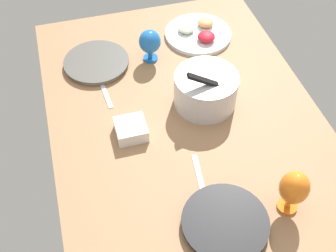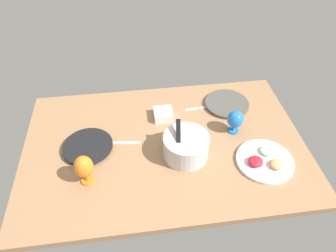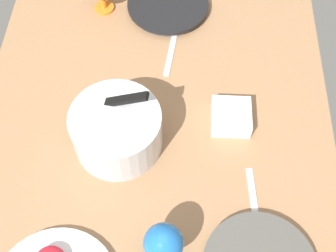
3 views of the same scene
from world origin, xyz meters
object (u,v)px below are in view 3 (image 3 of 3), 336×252
Objects in this scene: dinner_plate_right at (168,6)px; mixing_bowl at (117,129)px; hurricane_glass_blue at (164,244)px; square_bowl_white at (231,116)px.

mixing_bowl is at bearing 167.99° from dinner_plate_right.
mixing_bowl is at bearing 24.68° from hurricane_glass_blue.
hurricane_glass_blue is 1.31× the size of square_bowl_white.
dinner_plate_right is at bearing -12.01° from mixing_bowl.
dinner_plate_right is 2.47× the size of square_bowl_white.
square_bowl_white is at bearing -23.54° from hurricane_glass_blue.
square_bowl_white reaches higher than dinner_plate_right.
dinner_plate_right is at bearing 2.04° from hurricane_glass_blue.
mixing_bowl is 34.58cm from hurricane_glass_blue.
square_bowl_white is at bearing -75.05° from mixing_bowl.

